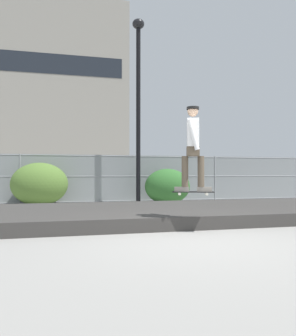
# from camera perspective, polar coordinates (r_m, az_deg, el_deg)

# --- Properties ---
(ground_plane) EXTENTS (120.00, 120.00, 0.00)m
(ground_plane) POSITION_cam_1_polar(r_m,az_deg,el_deg) (5.73, 8.39, -12.40)
(ground_plane) COLOR gray
(gravel_berm) EXTENTS (12.48, 3.77, 0.28)m
(gravel_berm) POSITION_cam_1_polar(r_m,az_deg,el_deg) (8.35, 1.16, -7.79)
(gravel_berm) COLOR #3D3A38
(gravel_berm) RESTS_ON ground_plane
(skateboard) EXTENTS (0.82, 0.44, 0.07)m
(skateboard) POSITION_cam_1_polar(r_m,az_deg,el_deg) (6.46, 7.78, -4.16)
(skateboard) COLOR black
(skater) EXTENTS (0.71, 0.62, 1.67)m
(skater) POSITION_cam_1_polar(r_m,az_deg,el_deg) (6.47, 7.76, 4.27)
(skater) COLOR gray
(skater) RESTS_ON skateboard
(chain_fence) EXTENTS (23.22, 0.06, 1.85)m
(chain_fence) POSITION_cam_1_polar(r_m,az_deg,el_deg) (12.99, -4.14, -1.81)
(chain_fence) COLOR gray
(chain_fence) RESTS_ON ground_plane
(street_lamp) EXTENTS (0.44, 0.44, 6.81)m
(street_lamp) POSITION_cam_1_polar(r_m,az_deg,el_deg) (12.42, -1.69, 13.53)
(street_lamp) COLOR black
(street_lamp) RESTS_ON ground_plane
(parked_car_mid) EXTENTS (4.43, 2.01, 1.66)m
(parked_car_mid) POSITION_cam_1_polar(r_m,az_deg,el_deg) (15.43, -2.64, -2.01)
(parked_car_mid) COLOR #566B4C
(parked_car_mid) RESTS_ON ground_plane
(parked_car_far) EXTENTS (4.54, 2.24, 1.66)m
(parked_car_far) POSITION_cam_1_polar(r_m,az_deg,el_deg) (18.04, 19.81, -1.79)
(parked_car_far) COLOR #474C54
(parked_car_far) RESTS_ON ground_plane
(library_building) EXTENTS (24.92, 14.89, 23.49)m
(library_building) POSITION_cam_1_polar(r_m,az_deg,el_deg) (50.66, -19.08, 11.26)
(library_building) COLOR gray
(library_building) RESTS_ON ground_plane
(shrub_left) EXTENTS (1.95, 1.60, 1.51)m
(shrub_left) POSITION_cam_1_polar(r_m,az_deg,el_deg) (12.20, -18.22, -2.66)
(shrub_left) COLOR #567A33
(shrub_left) RESTS_ON ground_plane
(shrub_center) EXTENTS (1.69, 1.38, 1.30)m
(shrub_center) POSITION_cam_1_polar(r_m,az_deg,el_deg) (12.19, 3.38, -3.19)
(shrub_center) COLOR #336B2D
(shrub_center) RESTS_ON ground_plane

